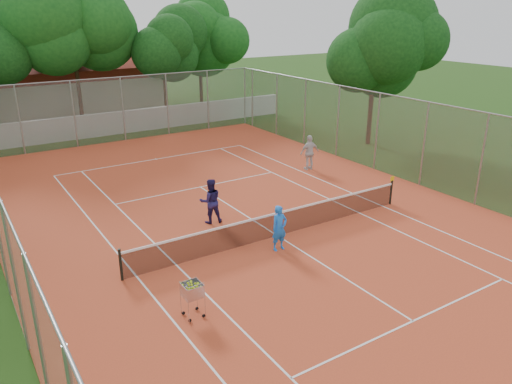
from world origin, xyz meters
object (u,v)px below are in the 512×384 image
tennis_net (278,224)px  player_far_right (310,153)px  player_far_left (210,201)px  player_near (279,228)px  clubhouse (49,85)px  ball_hopper (193,299)px

tennis_net → player_far_right: bearing=43.6°
tennis_net → player_far_right: player_far_right is taller
tennis_net → player_far_left: 2.91m
player_far_left → player_far_right: bearing=-142.8°
player_far_left → player_near: bearing=118.5°
player_far_right → player_far_left: bearing=30.1°
player_far_right → tennis_net: bearing=50.1°
clubhouse → player_near: size_ratio=10.02×
player_far_right → ball_hopper: player_far_right is taller
clubhouse → player_far_left: size_ratio=9.10×
clubhouse → player_far_left: bearing=-88.9°
clubhouse → ball_hopper: (-2.92, -31.96, -1.62)m
clubhouse → tennis_net: bearing=-86.1°
ball_hopper → player_far_left: bearing=47.3°
player_near → player_far_right: size_ratio=0.89×
player_near → ball_hopper: (-4.33, -2.05, -0.26)m
player_far_left → ball_hopper: player_far_left is taller
player_far_left → player_far_right: size_ratio=0.98×
tennis_net → clubhouse: clubhouse is taller
tennis_net → ball_hopper: bearing=-148.9°
ball_hopper → player_near: bearing=14.9°
tennis_net → ball_hopper: ball_hopper is taller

